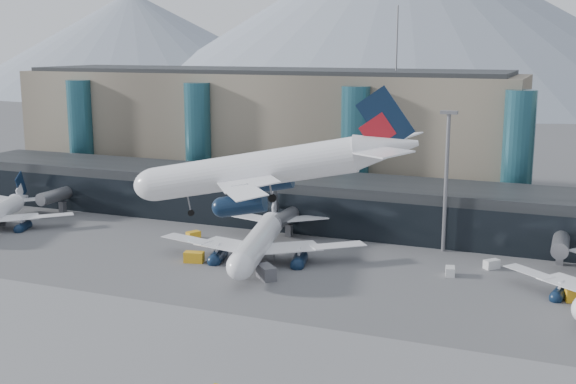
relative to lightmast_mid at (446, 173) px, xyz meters
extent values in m
plane|color=#515154|center=(-30.00, -48.00, -14.42)|extent=(900.00, 900.00, 0.00)
cube|color=slate|center=(-30.00, -63.00, -14.40)|extent=(400.00, 40.00, 0.04)
cube|color=black|center=(-30.00, 10.00, -9.42)|extent=(170.00, 18.00, 10.00)
cube|color=black|center=(-30.00, 1.10, -10.42)|extent=(170.00, 0.40, 8.00)
cylinder|color=slate|center=(-85.00, -1.00, -10.22)|extent=(2.80, 14.00, 2.80)
cube|color=slate|center=(-85.00, -1.00, -13.22)|extent=(1.20, 1.20, 2.40)
cylinder|color=slate|center=(-30.00, -1.00, -10.22)|extent=(2.80, 14.00, 2.80)
cube|color=slate|center=(-30.00, -1.00, -13.22)|extent=(1.20, 1.20, 2.40)
cylinder|color=slate|center=(20.00, -1.00, -10.22)|extent=(2.80, 14.00, 2.80)
cube|color=slate|center=(20.00, -1.00, -13.22)|extent=(1.20, 1.20, 2.40)
cube|color=gray|center=(-55.00, 42.00, 0.58)|extent=(130.00, 30.00, 30.00)
cube|color=black|center=(-55.00, 42.00, 16.08)|extent=(123.50, 28.00, 1.00)
cylinder|color=#245867|center=(-100.00, 26.00, -0.42)|extent=(6.40, 6.40, 28.00)
cylinder|color=#245867|center=(-65.00, 26.00, -0.42)|extent=(6.40, 6.40, 28.00)
cylinder|color=#245867|center=(-25.00, 26.00, -0.42)|extent=(6.40, 6.40, 28.00)
cylinder|color=#245867|center=(10.00, 26.00, -0.42)|extent=(6.40, 6.40, 28.00)
cylinder|color=slate|center=(-20.00, 42.00, 23.58)|extent=(0.40, 0.40, 16.00)
cone|color=gray|center=(-290.00, 332.00, 23.08)|extent=(320.00, 320.00, 75.00)
cone|color=gray|center=(-90.00, 332.00, 40.58)|extent=(400.00, 400.00, 110.00)
cylinder|color=slate|center=(0.00, 0.00, -1.92)|extent=(0.70, 0.70, 25.00)
cube|color=slate|center=(0.00, 0.00, 10.88)|extent=(3.00, 1.20, 0.60)
cylinder|color=white|center=(-9.16, -58.32, 10.81)|extent=(23.13, 7.32, 3.78)
ellipsoid|color=white|center=(-20.42, -60.12, 10.81)|extent=(5.82, 4.57, 3.78)
cone|color=white|center=(5.33, -56.02, 11.00)|extent=(7.03, 4.76, 3.78)
cube|color=white|center=(-6.27, -66.12, 10.19)|extent=(13.72, 16.61, 0.19)
cylinder|color=#0B1B33|center=(-7.86, -64.39, 8.26)|extent=(4.83, 2.77, 2.08)
cube|color=white|center=(6.05, -60.52, 11.19)|extent=(7.71, 8.73, 0.15)
cube|color=white|center=(-8.83, -50.02, 10.19)|extent=(9.81, 17.19, 0.19)
cylinder|color=#0B1B33|center=(-9.81, -52.16, 8.26)|extent=(4.83, 2.77, 2.08)
cube|color=white|center=(4.61, -51.51, 11.19)|extent=(5.83, 9.07, 0.15)
cube|color=#0B1B33|center=(5.65, -55.97, 14.02)|extent=(5.61, 1.11, 6.66)
cube|color=maroon|center=(4.68, -56.12, 12.89)|extent=(3.77, 0.86, 3.64)
cylinder|color=slate|center=(-17.04, -59.58, 8.35)|extent=(0.15, 0.15, 3.02)
cylinder|color=black|center=(-17.04, -59.58, 7.03)|extent=(0.70, 0.34, 0.67)
cylinder|color=black|center=(-7.84, -60.41, 7.03)|extent=(0.90, 0.47, 0.86)
cylinder|color=black|center=(-8.55, -55.93, 7.03)|extent=(0.90, 0.47, 0.86)
cone|color=white|center=(-93.40, -3.33, -10.07)|extent=(5.66, 7.31, 3.73)
cube|color=white|center=(-81.54, -12.81, -10.87)|extent=(15.34, 15.17, 0.19)
cylinder|color=#0B1B33|center=(-82.93, -14.67, -12.78)|extent=(3.43, 4.93, 2.05)
cube|color=white|center=(-89.15, -1.84, -9.88)|extent=(8.04, 8.34, 0.15)
cube|color=white|center=(-97.66, -4.83, -9.88)|extent=(8.76, 4.44, 0.15)
cube|color=#0B1B33|center=(-93.51, -3.03, -7.08)|extent=(2.06, 5.34, 6.57)
cube|color=white|center=(-93.19, -3.94, -8.20)|extent=(1.48, 3.61, 3.59)
cylinder|color=black|center=(-86.81, -15.35, -13.99)|extent=(0.60, 0.91, 0.85)
cylinder|color=white|center=(-28.94, -17.00, -9.52)|extent=(10.28, 26.85, 4.40)
ellipsoid|color=white|center=(-25.94, -29.93, -9.52)|extent=(5.68, 6.99, 4.40)
cone|color=white|center=(-32.80, -0.38, -9.30)|extent=(6.00, 8.38, 4.40)
cube|color=white|center=(-20.13, -13.01, -10.24)|extent=(18.90, 16.76, 0.22)
cylinder|color=#0B1B33|center=(-22.01, -15.00, -12.49)|extent=(3.56, 5.72, 2.42)
cube|color=white|center=(-27.63, 0.82, -9.08)|extent=(9.92, 9.33, 0.18)
cube|color=white|center=(-38.60, -17.30, -10.24)|extent=(19.88, 10.23, 0.22)
cylinder|color=#0B1B33|center=(-36.04, -18.26, -12.49)|extent=(3.56, 5.72, 2.42)
cube|color=white|center=(-37.97, -1.58, -9.08)|extent=(10.50, 6.20, 0.18)
cube|color=slate|center=(-32.88, -0.01, -5.78)|extent=(1.74, 6.46, 7.74)
cube|color=white|center=(-32.62, -1.12, -7.10)|extent=(1.29, 4.35, 4.23)
cylinder|color=slate|center=(-26.84, -26.05, -12.38)|extent=(0.18, 0.18, 3.52)
cylinder|color=black|center=(-26.84, -26.05, -13.92)|extent=(0.45, 0.82, 0.78)
cylinder|color=black|center=(-26.63, -15.30, -13.92)|extent=(0.61, 1.07, 1.00)
cylinder|color=black|center=(-31.77, -16.49, -13.92)|extent=(0.61, 1.07, 1.00)
cube|color=white|center=(19.46, -14.54, -10.92)|extent=(15.93, 13.93, 0.18)
cylinder|color=#0B1B33|center=(21.06, -16.19, -12.80)|extent=(2.93, 4.78, 2.03)
cube|color=gold|center=(-46.43, -9.87, -13.68)|extent=(2.58, 3.00, 1.47)
cube|color=#4F4F54|center=(-23.45, -26.87, -13.31)|extent=(4.32, 4.27, 2.21)
cube|color=silver|center=(9.51, -7.52, -13.66)|extent=(2.83, 2.92, 1.51)
cube|color=#4F4F54|center=(-89.67, -15.10, -13.39)|extent=(3.99, 4.01, 2.07)
cube|color=silver|center=(3.67, -14.00, -13.70)|extent=(1.89, 2.71, 1.45)
cube|color=gold|center=(-38.70, -23.33, -13.49)|extent=(3.67, 2.51, 1.85)
camera|label=1|loc=(21.63, -128.25, 22.57)|focal=45.00mm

